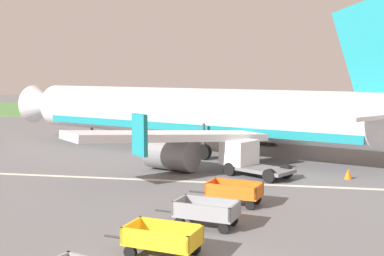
{
  "coord_description": "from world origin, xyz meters",
  "views": [
    {
      "loc": [
        3.24,
        -14.67,
        6.26
      ],
      "look_at": [
        -2.4,
        15.27,
        2.8
      ],
      "focal_mm": 46.42,
      "sensor_mm": 36.0,
      "label": 1
    }
  ],
  "objects_px": {
    "airplane": "(202,114)",
    "service_truck_beside_carts": "(245,157)",
    "traffic_cone_near_plane": "(348,174)",
    "baggage_cart_third_in_row": "(162,239)",
    "baggage_cart_far_end": "(234,192)",
    "baggage_cart_fourth_in_row": "(206,212)"
  },
  "relations": [
    {
      "from": "airplane",
      "to": "service_truck_beside_carts",
      "type": "height_order",
      "value": "airplane"
    },
    {
      "from": "airplane",
      "to": "traffic_cone_near_plane",
      "type": "xyz_separation_m",
      "value": [
        9.94,
        -7.47,
        -2.74
      ]
    },
    {
      "from": "baggage_cart_third_in_row",
      "to": "traffic_cone_near_plane",
      "type": "relative_size",
      "value": 5.85
    },
    {
      "from": "traffic_cone_near_plane",
      "to": "baggage_cart_far_end",
      "type": "bearing_deg",
      "value": -131.11
    },
    {
      "from": "baggage_cart_far_end",
      "to": "service_truck_beside_carts",
      "type": "distance_m",
      "value": 7.04
    },
    {
      "from": "airplane",
      "to": "baggage_cart_far_end",
      "type": "height_order",
      "value": "airplane"
    },
    {
      "from": "baggage_cart_fourth_in_row",
      "to": "airplane",
      "type": "bearing_deg",
      "value": 100.02
    },
    {
      "from": "baggage_cart_far_end",
      "to": "service_truck_beside_carts",
      "type": "xyz_separation_m",
      "value": [
        -0.03,
        7.02,
        0.5
      ]
    },
    {
      "from": "baggage_cart_far_end",
      "to": "service_truck_beside_carts",
      "type": "height_order",
      "value": "service_truck_beside_carts"
    },
    {
      "from": "airplane",
      "to": "baggage_cart_third_in_row",
      "type": "relative_size",
      "value": 9.97
    },
    {
      "from": "baggage_cart_fourth_in_row",
      "to": "service_truck_beside_carts",
      "type": "relative_size",
      "value": 0.77
    },
    {
      "from": "traffic_cone_near_plane",
      "to": "airplane",
      "type": "bearing_deg",
      "value": 143.05
    },
    {
      "from": "airplane",
      "to": "baggage_cart_far_end",
      "type": "distance_m",
      "value": 15.09
    },
    {
      "from": "service_truck_beside_carts",
      "to": "baggage_cart_fourth_in_row",
      "type": "bearing_deg",
      "value": -94.02
    },
    {
      "from": "baggage_cart_third_in_row",
      "to": "baggage_cart_fourth_in_row",
      "type": "relative_size",
      "value": 1.0
    },
    {
      "from": "baggage_cart_third_in_row",
      "to": "baggage_cart_far_end",
      "type": "bearing_deg",
      "value": 76.28
    },
    {
      "from": "baggage_cart_far_end",
      "to": "traffic_cone_near_plane",
      "type": "bearing_deg",
      "value": 48.89
    },
    {
      "from": "airplane",
      "to": "service_truck_beside_carts",
      "type": "bearing_deg",
      "value": -61.97
    },
    {
      "from": "service_truck_beside_carts",
      "to": "traffic_cone_near_plane",
      "type": "xyz_separation_m",
      "value": [
        6.03,
        -0.14,
        -0.79
      ]
    },
    {
      "from": "baggage_cart_fourth_in_row",
      "to": "service_truck_beside_carts",
      "type": "xyz_separation_m",
      "value": [
        0.74,
        10.57,
        0.5
      ]
    },
    {
      "from": "baggage_cart_far_end",
      "to": "baggage_cart_fourth_in_row",
      "type": "bearing_deg",
      "value": -102.23
    },
    {
      "from": "airplane",
      "to": "baggage_cart_third_in_row",
      "type": "distance_m",
      "value": 21.67
    }
  ]
}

